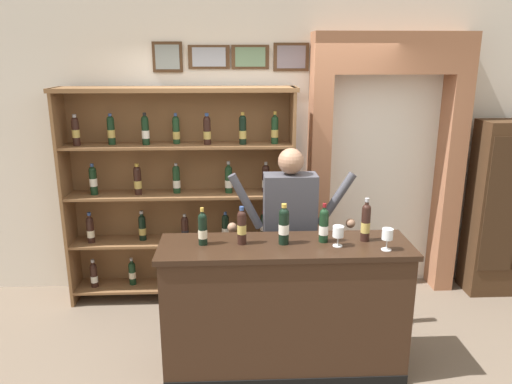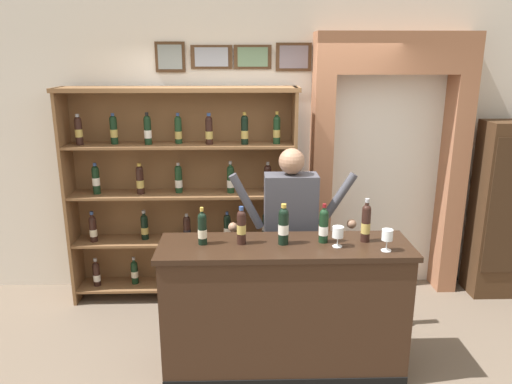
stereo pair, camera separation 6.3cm
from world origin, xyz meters
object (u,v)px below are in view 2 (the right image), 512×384
wine_shelf (183,189)px  wine_glass_right (338,233)px  wine_glass_left (387,236)px  tasting_bottle_chianti (283,225)px  tasting_counter (284,308)px  tasting_bottle_brunello (241,226)px  tasting_bottle_bianco (366,222)px  tasting_bottle_rosso (324,225)px  shopkeeper (291,223)px  tasting_bottle_grappa (202,228)px

wine_shelf → wine_glass_right: size_ratio=14.51×
wine_glass_left → tasting_bottle_chianti: bearing=168.0°
tasting_counter → tasting_bottle_brunello: size_ratio=6.52×
wine_glass_left → wine_shelf: bearing=138.8°
wine_shelf → tasting_bottle_brunello: wine_shelf is taller
wine_shelf → tasting_counter: bearing=-54.7°
tasting_bottle_bianco → wine_glass_right: (-0.23, -0.10, -0.04)m
tasting_bottle_rosso → tasting_bottle_bianco: bearing=1.2°
wine_glass_left → tasting_bottle_rosso: bearing=156.7°
wine_shelf → tasting_bottle_rosso: wine_shelf is taller
tasting_bottle_chianti → wine_glass_left: bearing=-12.0°
shopkeeper → tasting_bottle_chianti: 0.53m
tasting_bottle_grappa → tasting_bottle_brunello: 0.29m
tasting_bottle_bianco → wine_glass_right: bearing=-156.2°
tasting_counter → tasting_bottle_bianco: tasting_bottle_bianco is taller
shopkeeper → tasting_bottle_chianti: size_ratio=5.41×
tasting_bottle_grappa → tasting_bottle_rosso: 0.90m
wine_shelf → wine_glass_right: wine_shelf is taller
wine_shelf → tasting_bottle_grappa: 1.27m
wine_glass_right → wine_glass_left: bearing=-14.9°
tasting_counter → shopkeeper: 0.73m
tasting_bottle_grappa → tasting_bottle_chianti: (0.60, -0.02, 0.02)m
tasting_bottle_grappa → tasting_bottle_bianco: 1.21m
wine_glass_left → tasting_bottle_brunello: bearing=170.8°
tasting_counter → shopkeeper: bearing=79.9°
wine_shelf → wine_glass_left: bearing=-41.2°
tasting_bottle_chianti → wine_glass_left: tasting_bottle_chianti is taller
tasting_bottle_brunello → tasting_bottle_chianti: 0.31m
tasting_counter → tasting_bottle_grappa: (-0.61, 0.03, 0.65)m
tasting_bottle_chianti → tasting_bottle_grappa: bearing=178.5°
wine_glass_left → wine_glass_right: bearing=165.1°
tasting_counter → tasting_bottle_bianco: 0.91m
tasting_bottle_rosso → wine_shelf: bearing=134.1°
tasting_bottle_rosso → wine_glass_left: 0.46m
shopkeeper → tasting_bottle_grappa: bearing=-145.2°
wine_shelf → tasting_bottle_rosso: size_ratio=7.48×
tasting_bottle_chianti → tasting_bottle_rosso: (0.30, 0.03, -0.01)m
tasting_bottle_bianco → tasting_bottle_brunello: bearing=-178.7°
tasting_bottle_grappa → wine_glass_right: bearing=-4.6°
tasting_bottle_grappa → tasting_bottle_rosso: size_ratio=0.95×
tasting_bottle_rosso → tasting_bottle_grappa: bearing=-179.1°
tasting_bottle_chianti → wine_glass_right: bearing=-9.4°
tasting_bottle_brunello → wine_glass_right: size_ratio=1.87×
shopkeeper → tasting_bottle_grappa: shopkeeper is taller
tasting_counter → wine_glass_right: bearing=-7.9°
wine_shelf → tasting_bottle_rosso: 1.71m
wine_shelf → tasting_counter: wine_shelf is taller
wine_shelf → tasting_bottle_grappa: size_ratio=7.89×
tasting_bottle_brunello → tasting_bottle_rosso: (0.61, 0.01, -0.00)m
wine_shelf → tasting_bottle_chianti: bearing=-54.8°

